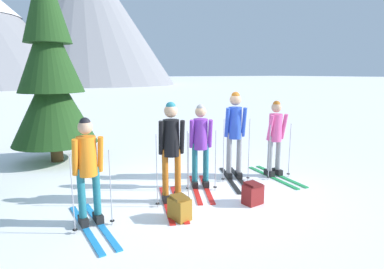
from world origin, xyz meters
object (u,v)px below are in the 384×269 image
object	(u,v)px
backpack_on_snow_beside	(253,194)
skier_in_purple	(201,143)
skier_in_pink	(275,136)
pine_tree_mid	(50,71)
skier_in_black	(171,146)
backpack_on_snow_front	(180,208)
skier_in_orange	(87,166)
skier_in_blue	(235,130)

from	to	relation	value
backpack_on_snow_beside	skier_in_purple	bearing A→B (deg)	107.96
skier_in_pink	pine_tree_mid	distance (m)	5.62
skier_in_purple	skier_in_pink	world-z (taller)	skier_in_pink
skier_in_black	skier_in_pink	world-z (taller)	skier_in_black
skier_in_purple	backpack_on_snow_beside	distance (m)	1.41
skier_in_purple	backpack_on_snow_beside	bearing A→B (deg)	-72.04
skier_in_pink	backpack_on_snow_front	world-z (taller)	skier_in_pink
skier_in_black	skier_in_purple	xyz separation A→B (m)	(0.81, 0.36, -0.10)
skier_in_black	skier_in_orange	bearing A→B (deg)	-172.97
skier_in_orange	pine_tree_mid	xyz separation A→B (m)	(0.06, 4.07, 1.39)
skier_in_orange	skier_in_blue	size ratio (longest dim) A/B	0.95
skier_in_orange	skier_in_pink	size ratio (longest dim) A/B	1.05
skier_in_orange	pine_tree_mid	distance (m)	4.30
skier_in_purple	backpack_on_snow_beside	xyz separation A→B (m)	(0.37, -1.15, -0.72)
skier_in_purple	backpack_on_snow_front	world-z (taller)	skier_in_purple
skier_in_black	skier_in_blue	size ratio (longest dim) A/B	0.95
skier_in_black	pine_tree_mid	xyz separation A→B (m)	(-1.39, 3.89, 1.28)
skier_in_black	backpack_on_snow_front	world-z (taller)	skier_in_black
skier_in_purple	skier_in_pink	xyz separation A→B (m)	(1.80, -0.16, 0.00)
skier_in_blue	pine_tree_mid	world-z (taller)	pine_tree_mid
backpack_on_snow_front	skier_in_pink	bearing A→B (deg)	17.72
skier_in_orange	skier_in_purple	size ratio (longest dim) A/B	1.06
pine_tree_mid	skier_in_pink	bearing A→B (deg)	-42.64
skier_in_orange	skier_in_blue	xyz separation A→B (m)	(3.19, 0.69, 0.17)
skier_in_orange	pine_tree_mid	size ratio (longest dim) A/B	0.35
backpack_on_snow_front	skier_in_purple	bearing A→B (deg)	46.27
backpack_on_snow_beside	skier_in_pink	bearing A→B (deg)	34.62
skier_in_orange	pine_tree_mid	bearing A→B (deg)	89.18
skier_in_orange	backpack_on_snow_beside	bearing A→B (deg)	-13.04
skier_in_purple	backpack_on_snow_front	xyz separation A→B (m)	(-1.02, -1.06, -0.72)
backpack_on_snow_beside	skier_in_blue	bearing A→B (deg)	66.76
skier_in_orange	skier_in_black	bearing A→B (deg)	7.03
skier_in_black	skier_in_blue	world-z (taller)	skier_in_blue
backpack_on_snow_front	backpack_on_snow_beside	bearing A→B (deg)	-3.55
skier_in_purple	skier_in_blue	distance (m)	0.96
skier_in_blue	backpack_on_snow_beside	world-z (taller)	skier_in_blue
skier_in_pink	backpack_on_snow_beside	xyz separation A→B (m)	(-1.43, -0.99, -0.72)
skier_in_orange	skier_in_blue	bearing A→B (deg)	12.15
skier_in_orange	skier_in_pink	distance (m)	4.08
skier_in_purple	backpack_on_snow_beside	world-z (taller)	skier_in_purple
skier_in_purple	pine_tree_mid	xyz separation A→B (m)	(-2.20, 3.53, 1.39)
skier_in_blue	skier_in_purple	bearing A→B (deg)	-170.98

